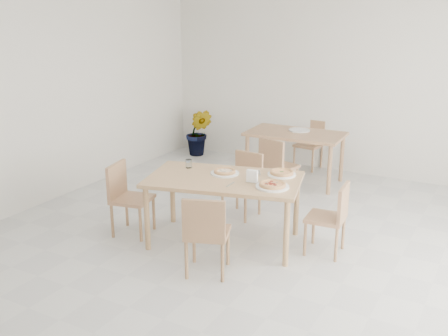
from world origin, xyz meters
The scene contains 21 objects.
main_table centered at (-0.31, 0.26, 0.68)m, with size 1.81×1.30×0.75m.
chair_south centered at (-0.08, -0.49, 0.48)m, with size 0.52×0.52×0.82m.
chair_north centered at (-0.49, 1.11, 0.46)m, with size 0.42×0.42×0.79m.
chair_west centered at (-1.40, -0.07, 0.48)m, with size 0.49×0.49×0.83m.
chair_east centered at (0.82, 0.57, 0.45)m, with size 0.41×0.41×0.77m.
plate_margherita centered at (0.20, 0.65, 0.76)m, with size 0.31×0.31×0.02m, color white.
plate_mushroom centered at (-0.36, 0.38, 0.76)m, with size 0.31×0.31×0.02m, color white.
plate_pepperoni centered at (0.28, 0.23, 0.76)m, with size 0.34×0.34×0.02m, color white.
pizza_margherita centered at (0.20, 0.65, 0.78)m, with size 0.29×0.29×0.03m.
pizza_mushroom centered at (-0.36, 0.38, 0.78)m, with size 0.29×0.29×0.03m.
pizza_pepperoni centered at (0.28, 0.23, 0.78)m, with size 0.34×0.34×0.03m.
tumbler_a centered at (-0.84, 0.39, 0.80)m, with size 0.07×0.07×0.10m, color white.
tumbler_b centered at (0.02, 0.34, 0.79)m, with size 0.06×0.06×0.08m, color white.
napkin_holder centered at (0.03, 0.26, 0.82)m, with size 0.13×0.08×0.14m.
fork_a centered at (-0.13, 0.10, 0.75)m, with size 0.02×0.18×0.01m, color silver.
fork_b centered at (-0.05, 0.61, 0.75)m, with size 0.02×0.19×0.01m, color silver.
second_table centered at (-0.43, 2.62, 0.66)m, with size 1.42×0.85×0.75m.
chair_back_s centered at (-0.40, 1.86, 0.48)m, with size 0.50×0.50×0.83m.
chair_back_n centered at (-0.48, 3.41, 0.45)m, with size 0.42×0.42×0.77m.
plate_empty centered at (-0.43, 2.75, 0.76)m, with size 0.31×0.31×0.02m, color white.
potted_plant centered at (-2.44, 3.15, 0.41)m, with size 0.45×0.37×0.83m, color #21651E.
Camera 1 is at (2.32, -4.39, 2.51)m, focal length 42.00 mm.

